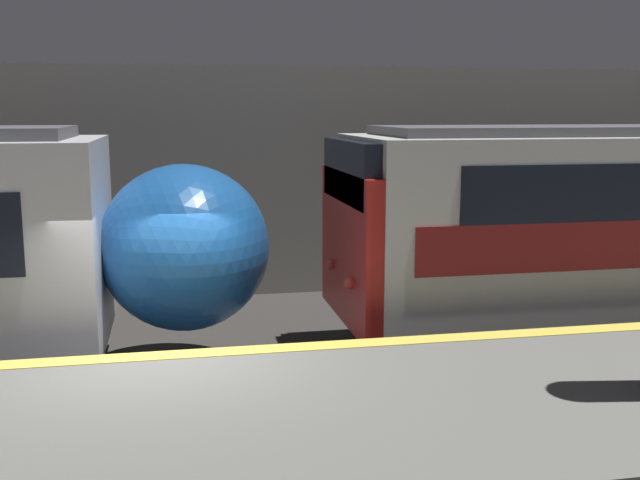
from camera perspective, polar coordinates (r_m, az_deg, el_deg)
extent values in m
plane|color=#33302D|center=(9.20, -12.01, -14.75)|extent=(120.00, 120.00, 0.00)
cube|color=slate|center=(7.30, -12.35, -16.92)|extent=(40.00, 3.71, 1.08)
cube|color=#EAD14C|center=(8.67, -12.28, -8.61)|extent=(40.00, 0.30, 0.01)
cube|color=#9E998E|center=(15.31, -12.00, 4.19)|extent=(50.00, 0.15, 4.68)
ellipsoid|color=#195199|center=(10.90, -10.28, -0.51)|extent=(2.42, 2.73, 2.37)
sphere|color=#F2EFCC|center=(11.03, -5.27, -2.51)|extent=(0.20, 0.20, 0.20)
cube|color=red|center=(11.21, 2.27, -0.51)|extent=(0.25, 2.91, 2.26)
cube|color=black|center=(11.06, 2.31, 5.25)|extent=(0.25, 2.61, 0.90)
sphere|color=#EA4C42|center=(10.62, 2.28, -3.28)|extent=(0.18, 0.18, 0.18)
sphere|color=#EA4C42|center=(11.89, 0.79, -1.84)|extent=(0.18, 0.18, 0.18)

